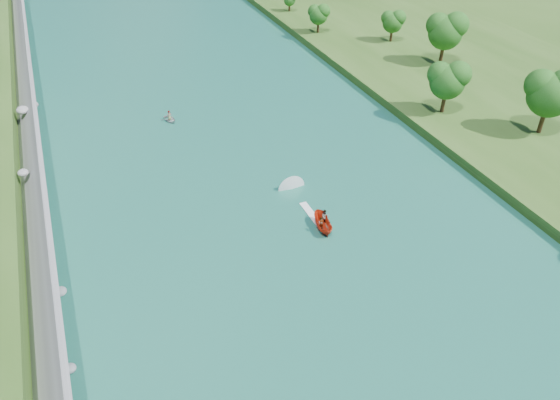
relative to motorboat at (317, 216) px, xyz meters
name	(u,v)px	position (x,y,z in m)	size (l,w,h in m)	color
ground	(329,299)	(-4.36, -11.72, -0.80)	(260.00, 260.00, 0.00)	#2D5119
river_water	(257,192)	(-4.36, 8.28, -0.75)	(55.00, 240.00, 0.10)	#175748
berm_east	(558,118)	(45.14, 8.28, -0.05)	(44.00, 240.00, 1.50)	#2D5119
riprap_bank	(37,234)	(-30.22, 7.78, 1.00)	(4.42, 236.00, 4.07)	slate
trees_east	(482,79)	(34.69, 14.95, 5.47)	(18.70, 141.00, 11.22)	#224C14
motorboat	(317,216)	(0.00, 0.00, 0.00)	(3.60, 18.95, 2.15)	red
raft	(170,119)	(-10.04, 31.65, -0.32)	(2.68, 3.28, 1.71)	gray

